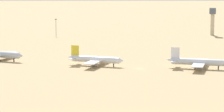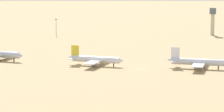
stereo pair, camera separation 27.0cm
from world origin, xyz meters
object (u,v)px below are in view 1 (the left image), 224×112
parked_jet_yellow_2 (95,59)px  light_pole_west (56,26)px  parked_jet_white_3 (197,62)px  control_tower (213,19)px

parked_jet_yellow_2 → light_pole_west: (-71.17, 132.43, 4.61)m
parked_jet_white_3 → light_pole_west: 181.90m
parked_jet_yellow_2 → light_pole_west: bearing=122.3°
parked_jet_white_3 → control_tower: bearing=92.4°
parked_jet_yellow_2 → parked_jet_white_3: bearing=8.6°
parked_jet_yellow_2 → parked_jet_white_3: 58.32m
parked_jet_yellow_2 → parked_jet_white_3: (58.14, 4.57, 0.10)m
light_pole_west → control_tower: bearing=17.3°
parked_jet_yellow_2 → control_tower: (54.07, 171.41, 10.07)m
parked_jet_white_3 → parked_jet_yellow_2: bearing=-174.5°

